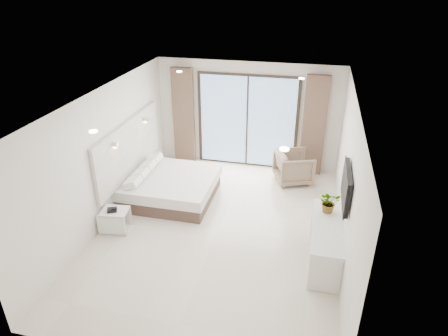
{
  "coord_description": "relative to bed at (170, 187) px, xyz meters",
  "views": [
    {
      "loc": [
        1.6,
        -6.35,
        4.68
      ],
      "look_at": [
        0.02,
        0.4,
        1.19
      ],
      "focal_mm": 32.0,
      "sensor_mm": 36.0,
      "label": 1
    }
  ],
  "objects": [
    {
      "name": "ground",
      "position": [
        1.35,
        -0.98,
        -0.28
      ],
      "size": [
        6.2,
        6.2,
        0.0
      ],
      "primitive_type": "plane",
      "color": "beige",
      "rests_on": "ground"
    },
    {
      "name": "armchair",
      "position": [
        2.63,
        1.42,
        0.13
      ],
      "size": [
        1.0,
        1.03,
        0.83
      ],
      "primitive_type": "imported",
      "rotation": [
        0.0,
        0.0,
        1.94
      ],
      "color": "#856E57",
      "rests_on": "ground"
    },
    {
      "name": "phone",
      "position": [
        -0.64,
        -1.47,
        0.21
      ],
      "size": [
        0.22,
        0.2,
        0.06
      ],
      "primitive_type": "cube",
      "rotation": [
        0.0,
        0.0,
        0.43
      ],
      "color": "black",
      "rests_on": "nightstand"
    },
    {
      "name": "bed",
      "position": [
        0.0,
        0.0,
        0.0
      ],
      "size": [
        1.91,
        1.82,
        0.67
      ],
      "color": "brown",
      "rests_on": "ground"
    },
    {
      "name": "console_desk",
      "position": [
        3.39,
        -1.47,
        0.29
      ],
      "size": [
        0.53,
        1.69,
        0.77
      ],
      "color": "silver",
      "rests_on": "ground"
    },
    {
      "name": "nightstand",
      "position": [
        -0.62,
        -1.44,
        -0.05
      ],
      "size": [
        0.55,
        0.47,
        0.46
      ],
      "rotation": [
        0.0,
        0.0,
        0.12
      ],
      "color": "silver",
      "rests_on": "ground"
    },
    {
      "name": "plant",
      "position": [
        3.39,
        -1.03,
        0.64
      ],
      "size": [
        0.48,
        0.5,
        0.31
      ],
      "primitive_type": "imported",
      "rotation": [
        0.0,
        0.0,
        0.36
      ],
      "color": "#33662D",
      "rests_on": "console_desk"
    },
    {
      "name": "room_shell",
      "position": [
        1.15,
        -0.14,
        1.3
      ],
      "size": [
        4.62,
        6.22,
        2.72
      ],
      "color": "silver",
      "rests_on": "ground"
    }
  ]
}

